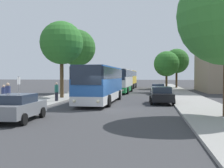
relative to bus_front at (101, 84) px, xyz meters
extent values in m
plane|color=#38383A|center=(1.49, -4.90, -1.77)|extent=(300.00, 300.00, 0.00)
cube|color=gray|center=(-5.51, -4.90, -1.70)|extent=(4.00, 120.00, 0.15)
cube|color=gray|center=(8.49, -4.90, -1.70)|extent=(4.00, 120.00, 0.15)
cube|color=silver|center=(0.00, 0.01, -1.15)|extent=(2.62, 10.93, 0.70)
cube|color=#285BA8|center=(0.00, 0.01, -0.16)|extent=(2.62, 10.93, 1.27)
cube|color=#232D3D|center=(0.00, 0.01, 0.95)|extent=(2.64, 10.71, 0.95)
cube|color=#285BA8|center=(0.00, 0.01, 1.48)|extent=(2.56, 10.71, 0.12)
cube|color=#232D3D|center=(-0.04, -5.47, 0.80)|extent=(2.28, 0.08, 1.45)
sphere|color=#F4EAC1|center=(-0.93, -5.48, -1.11)|extent=(0.24, 0.24, 0.24)
sphere|color=#F4EAC1|center=(0.85, -5.50, -1.11)|extent=(0.24, 0.24, 0.24)
cylinder|color=black|center=(-1.29, -3.25, -1.27)|extent=(0.31, 1.00, 1.00)
cylinder|color=black|center=(1.24, -3.27, -1.27)|extent=(0.31, 1.00, 1.00)
cylinder|color=black|center=(-1.24, 3.30, -1.27)|extent=(0.31, 1.00, 1.00)
cylinder|color=black|center=(1.29, 3.28, -1.27)|extent=(0.31, 1.00, 1.00)
cube|color=#238942|center=(0.15, 14.57, -1.15)|extent=(2.68, 10.11, 0.70)
cube|color=silver|center=(0.15, 14.57, -0.10)|extent=(2.68, 10.11, 1.39)
cube|color=#232D3D|center=(0.15, 14.57, 1.07)|extent=(2.70, 9.91, 0.95)
cube|color=silver|center=(0.15, 14.57, 1.61)|extent=(2.63, 9.91, 0.12)
cube|color=#232D3D|center=(0.08, 9.50, 0.92)|extent=(2.29, 0.09, 1.45)
sphere|color=#F4EAC1|center=(-0.81, 9.49, -1.11)|extent=(0.24, 0.24, 0.24)
sphere|color=#F4EAC1|center=(0.97, 9.47, -1.11)|extent=(0.24, 0.24, 0.24)
cylinder|color=black|center=(-1.16, 11.56, -1.27)|extent=(0.31, 1.00, 1.00)
cylinder|color=black|center=(1.38, 11.53, -1.27)|extent=(0.31, 1.00, 1.00)
cylinder|color=black|center=(-1.08, 17.61, -1.27)|extent=(0.31, 1.00, 1.00)
cylinder|color=black|center=(1.46, 17.57, -1.27)|extent=(0.31, 1.00, 1.00)
cube|color=#2D2D2D|center=(-0.06, 29.18, -1.15)|extent=(2.69, 10.15, 0.70)
cube|color=yellow|center=(-0.06, 29.18, -0.04)|extent=(2.69, 10.15, 1.51)
cube|color=#232D3D|center=(-0.06, 29.18, 1.19)|extent=(2.71, 9.95, 0.95)
cube|color=yellow|center=(-0.06, 29.18, 1.72)|extent=(2.63, 9.95, 0.12)
cube|color=#232D3D|center=(-0.14, 24.10, 1.04)|extent=(2.28, 0.09, 1.45)
sphere|color=#F4EAC1|center=(-1.02, 24.09, -1.11)|extent=(0.24, 0.24, 0.24)
sphere|color=#F4EAC1|center=(0.75, 24.06, -1.11)|extent=(0.24, 0.24, 0.24)
cylinder|color=black|center=(-1.37, 26.17, -1.27)|extent=(0.31, 1.00, 1.00)
cylinder|color=black|center=(1.16, 26.13, -1.27)|extent=(0.31, 1.00, 1.00)
cylinder|color=black|center=(-1.28, 32.24, -1.27)|extent=(0.31, 1.00, 1.00)
cylinder|color=black|center=(1.25, 32.20, -1.27)|extent=(0.31, 1.00, 1.00)
cube|color=slate|center=(-2.68, -10.36, -1.11)|extent=(2.06, 4.14, 0.71)
cube|color=#232D3D|center=(-2.68, -10.52, -0.52)|extent=(1.75, 2.19, 0.48)
cylinder|color=black|center=(-3.68, -9.14, -1.46)|extent=(0.23, 0.63, 0.62)
cylinder|color=black|center=(-1.80, -9.05, -1.46)|extent=(0.23, 0.63, 0.62)
cylinder|color=black|center=(-1.69, -11.57, -1.46)|extent=(0.23, 0.63, 0.62)
cube|color=black|center=(5.52, -0.08, -1.13)|extent=(2.04, 4.16, 0.67)
cube|color=#232D3D|center=(5.51, 0.09, -0.53)|extent=(1.73, 2.19, 0.54)
cylinder|color=black|center=(6.51, -1.30, -1.46)|extent=(0.23, 0.63, 0.62)
cylinder|color=black|center=(4.65, -1.38, -1.46)|extent=(0.23, 0.63, 0.62)
cylinder|color=black|center=(6.39, 1.23, -1.46)|extent=(0.23, 0.63, 0.62)
cylinder|color=black|center=(4.54, 1.14, -1.46)|extent=(0.23, 0.63, 0.62)
cube|color=silver|center=(5.50, 12.13, -1.17)|extent=(1.87, 4.50, 0.59)
cube|color=#232D3D|center=(5.50, 12.31, -0.62)|extent=(1.63, 2.35, 0.50)
cylinder|color=black|center=(6.40, 10.74, -1.46)|extent=(0.20, 0.62, 0.62)
cylinder|color=black|center=(4.57, 10.75, -1.46)|extent=(0.20, 0.62, 0.62)
cylinder|color=black|center=(6.43, 13.52, -1.46)|extent=(0.20, 0.62, 0.62)
cylinder|color=black|center=(4.59, 13.53, -1.46)|extent=(0.20, 0.62, 0.62)
cylinder|color=gray|center=(-5.93, -4.17, -0.47)|extent=(0.08, 0.08, 2.31)
cube|color=silver|center=(-5.93, -4.17, 0.33)|extent=(0.03, 0.45, 0.60)
cylinder|color=#23232D|center=(-5.38, -6.71, -1.18)|extent=(0.30, 0.30, 0.88)
cylinder|color=navy|center=(-5.38, -6.71, -0.37)|extent=(0.36, 0.36, 0.74)
sphere|color=tan|center=(-5.38, -6.71, 0.12)|extent=(0.24, 0.24, 0.24)
cylinder|color=#23232D|center=(-6.90, -4.73, -1.23)|extent=(0.30, 0.30, 0.78)
cylinder|color=navy|center=(-6.90, -4.73, -0.52)|extent=(0.36, 0.36, 0.65)
sphere|color=tan|center=(-6.90, -4.73, -0.09)|extent=(0.21, 0.21, 0.21)
cylinder|color=#23232D|center=(-4.15, -0.46, -1.21)|extent=(0.30, 0.30, 0.82)
cylinder|color=#236656|center=(-4.15, -0.46, -0.47)|extent=(0.36, 0.36, 0.68)
sphere|color=tan|center=(-4.15, -0.46, -0.01)|extent=(0.22, 0.22, 0.22)
cylinder|color=#513D23|center=(-5.91, 12.54, 0.58)|extent=(0.40, 0.40, 4.41)
sphere|color=#286023|center=(-5.91, 12.54, 4.74)|extent=(5.20, 5.20, 5.20)
cylinder|color=#513D23|center=(-5.02, 3.44, 0.47)|extent=(0.40, 0.40, 4.18)
sphere|color=#2D7028|center=(-5.02, 3.44, 4.30)|extent=(4.65, 4.65, 4.65)
cylinder|color=#47331E|center=(9.53, 30.00, 0.13)|extent=(0.40, 0.40, 3.51)
sphere|color=#286023|center=(9.53, 30.00, 3.72)|extent=(4.89, 4.89, 4.89)
cylinder|color=#47331E|center=(7.38, 26.60, -0.20)|extent=(0.40, 0.40, 2.85)
sphere|color=#2D7028|center=(7.38, 26.60, 3.02)|extent=(4.77, 4.77, 4.77)
camera|label=1|loc=(4.67, -23.82, 0.72)|focal=42.00mm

